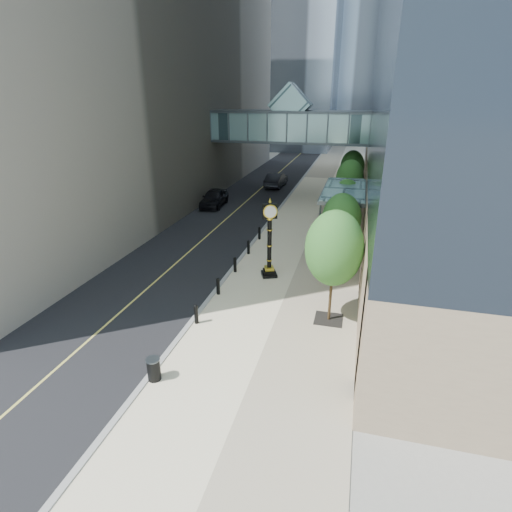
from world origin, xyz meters
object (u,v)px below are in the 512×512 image
(street_clock, at_px, (269,244))
(car_far, at_px, (276,180))
(car_near, at_px, (214,198))
(trash_bin, at_px, (154,370))
(pedestrian, at_px, (339,248))

(street_clock, distance_m, car_far, 26.31)
(street_clock, distance_m, car_near, 17.76)
(street_clock, bearing_deg, trash_bin, -124.27)
(street_clock, bearing_deg, pedestrian, 19.90)
(street_clock, height_order, car_far, street_clock)
(car_near, height_order, car_far, car_near)
(trash_bin, distance_m, car_far, 36.59)
(street_clock, height_order, pedestrian, street_clock)
(street_clock, relative_size, pedestrian, 2.76)
(trash_bin, bearing_deg, pedestrian, 66.50)
(car_near, bearing_deg, street_clock, -62.78)
(street_clock, xyz_separation_m, trash_bin, (-2.23, -10.69, -1.64))
(street_clock, xyz_separation_m, car_far, (-4.97, 25.81, -1.28))
(street_clock, xyz_separation_m, car_near, (-9.15, 15.17, -1.27))
(pedestrian, xyz_separation_m, car_near, (-13.15, 11.52, -0.05))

